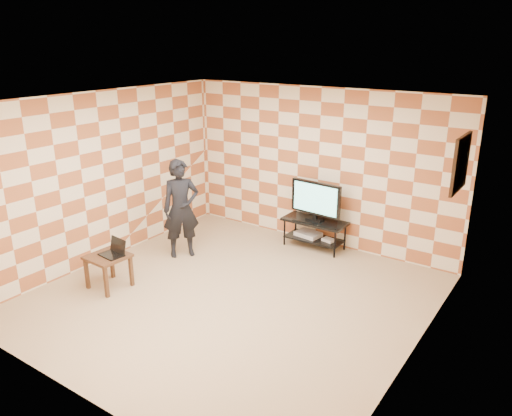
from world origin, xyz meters
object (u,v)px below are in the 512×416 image
object	(u,v)px
tv	(316,199)
side_table	(108,261)
person	(181,209)
tv_stand	(315,227)

from	to	relation	value
tv	side_table	size ratio (longest dim) A/B	1.69
side_table	person	bearing A→B (deg)	85.77
tv	person	bearing A→B (deg)	-137.79
tv	person	world-z (taller)	person
tv_stand	tv	world-z (taller)	tv
tv_stand	side_table	xyz separation A→B (m)	(-1.77, -2.96, 0.04)
tv	side_table	distance (m)	3.48
tv_stand	person	world-z (taller)	person
tv	person	size ratio (longest dim) A/B	0.57
person	tv	bearing A→B (deg)	-9.64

